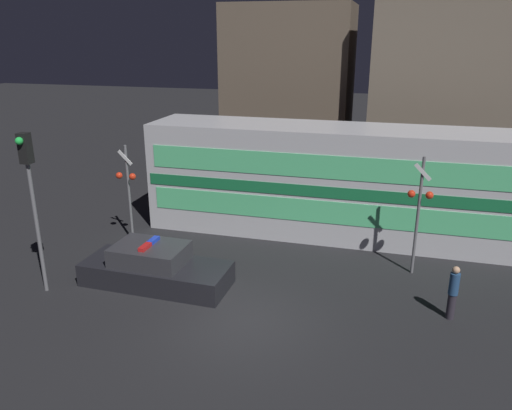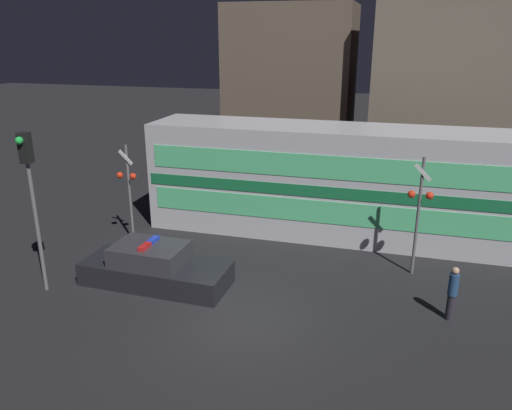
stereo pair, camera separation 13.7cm
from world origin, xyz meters
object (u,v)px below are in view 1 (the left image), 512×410
at_px(train, 337,182).
at_px(police_car, 155,268).
at_px(traffic_light_corner, 30,182).
at_px(pedestrian, 453,292).
at_px(crossing_signal_near, 419,206).

bearing_deg(train, police_car, -130.44).
relative_size(train, traffic_light_corner, 2.98).
relative_size(police_car, pedestrian, 2.95).
bearing_deg(police_car, train, 51.02).
relative_size(train, police_car, 3.13).
bearing_deg(crossing_signal_near, police_car, -159.75).
distance_m(police_car, traffic_light_corner, 4.61).
relative_size(police_car, traffic_light_corner, 0.95).
xyz_separation_m(train, police_car, (-5.11, -6.00, -1.64)).
relative_size(crossing_signal_near, traffic_light_corner, 0.80).
bearing_deg(pedestrian, traffic_light_corner, -172.27).
height_order(pedestrian, traffic_light_corner, traffic_light_corner).
xyz_separation_m(crossing_signal_near, traffic_light_corner, (-11.27, -4.34, 1.18)).
height_order(police_car, crossing_signal_near, crossing_signal_near).
distance_m(train, crossing_signal_near, 4.25).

